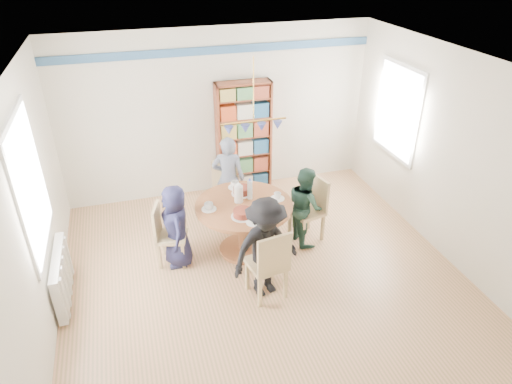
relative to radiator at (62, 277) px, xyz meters
name	(u,v)px	position (x,y,z in m)	size (l,w,h in m)	color
ground	(265,277)	(2.42, -0.30, -0.35)	(5.00, 5.00, 0.00)	tan
room_shell	(226,136)	(2.16, 0.57, 1.30)	(5.00, 5.00, 5.00)	white
radiator	(62,277)	(0.00, 0.00, 0.00)	(0.12, 1.00, 0.60)	silver
dining_table	(244,216)	(2.32, 0.34, 0.21)	(1.30, 1.30, 0.75)	brown
chair_left	(166,232)	(1.27, 0.39, 0.13)	(0.48, 0.48, 0.86)	tan
chair_right	(312,206)	(3.33, 0.39, 0.17)	(0.50, 0.50, 0.94)	tan
chair_far	(225,187)	(2.30, 1.34, 0.14)	(0.45, 0.45, 0.89)	tan
chair_near	(270,263)	(2.36, -0.66, 0.18)	(0.49, 0.49, 0.96)	tan
person_left	(176,226)	(1.41, 0.34, 0.23)	(0.56, 0.37, 1.15)	#1B1C3C
person_right	(305,206)	(3.20, 0.34, 0.23)	(0.56, 0.44, 1.15)	#1C382D
person_far	(228,179)	(2.33, 1.23, 0.32)	(0.49, 0.32, 1.34)	gray
person_near	(266,248)	(2.34, -0.55, 0.31)	(0.85, 0.49, 1.32)	black
bookshelf	(244,139)	(2.79, 2.04, 0.58)	(0.90, 0.27, 1.88)	brown
tableware	(241,199)	(2.30, 0.37, 0.46)	(1.13, 1.13, 0.30)	white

